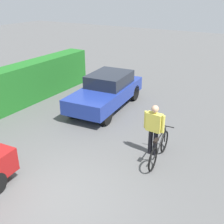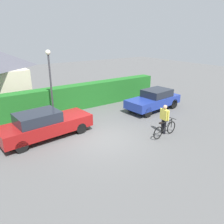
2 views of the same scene
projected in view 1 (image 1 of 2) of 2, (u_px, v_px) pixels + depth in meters
The scene contains 4 objects.
ground_plane at pixel (52, 198), 6.60m from camera, with size 60.00×60.00×0.00m, color #535353.
parked_car_far at pixel (107, 91), 11.38m from camera, with size 4.17×2.01×1.40m.
bicycle at pixel (159, 149), 7.91m from camera, with size 1.75×0.50×0.87m.
person_rider at pixel (154, 127), 7.99m from camera, with size 0.23×0.65×1.58m.
Camera 1 is at (-3.72, -3.91, 4.54)m, focal length 44.44 mm.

